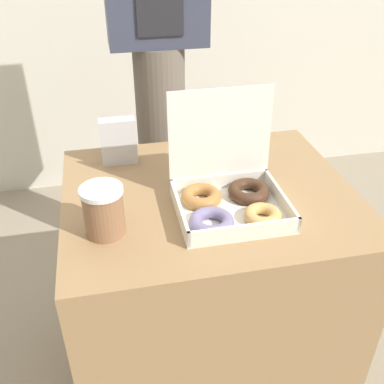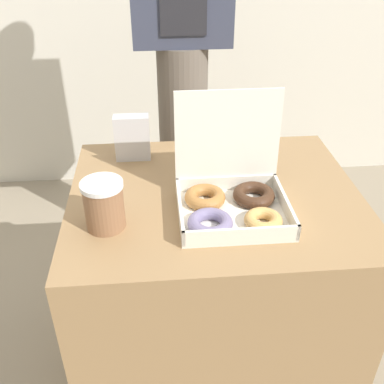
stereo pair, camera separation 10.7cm
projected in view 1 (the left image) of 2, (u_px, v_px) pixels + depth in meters
The scene contains 6 objects.
ground_plane at pixel (205, 361), 1.64m from camera, with size 14.00×14.00×0.00m, color gray.
table at pixel (207, 288), 1.44m from camera, with size 0.80×0.66×0.73m.
donut_box at pixel (228, 195), 1.15m from camera, with size 0.28×0.26×0.29m.
coffee_cup at pixel (104, 211), 1.06m from camera, with size 0.10×0.10×0.13m.
napkin_holder at pixel (118, 141), 1.35m from camera, with size 0.11×0.04×0.14m.
person_customer at pixel (158, 37), 1.57m from camera, with size 0.34×0.20×1.81m.
Camera 1 is at (-0.26, -1.02, 1.40)m, focal length 42.00 mm.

